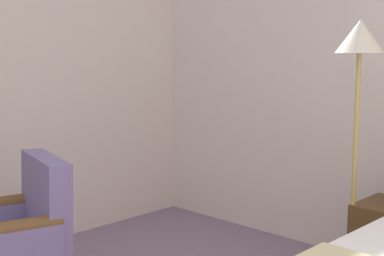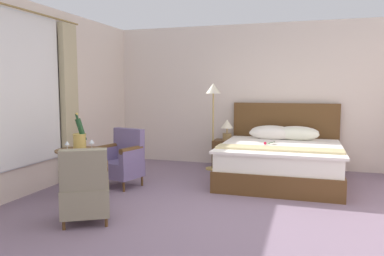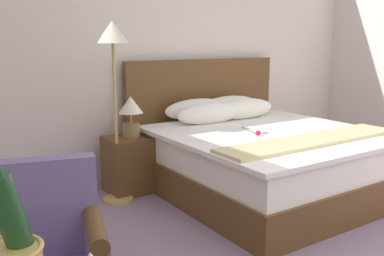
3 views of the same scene
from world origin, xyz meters
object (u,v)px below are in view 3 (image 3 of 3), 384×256
nightstand (132,164)px  bedside_lamp (131,112)px  bed (259,155)px  floor_lamp_brass (113,60)px

nightstand → bedside_lamp: bedside_lamp is taller
bed → nightstand: (-1.08, 0.67, -0.09)m
bed → nightstand: bed is taller
bed → floor_lamp_brass: 1.70m
floor_lamp_brass → bedside_lamp: bearing=36.5°
bed → bedside_lamp: 1.34m
nightstand → floor_lamp_brass: size_ratio=0.34×
bed → nightstand: 1.27m
nightstand → floor_lamp_brass: floor_lamp_brass is taller
nightstand → bedside_lamp: size_ratio=1.40×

